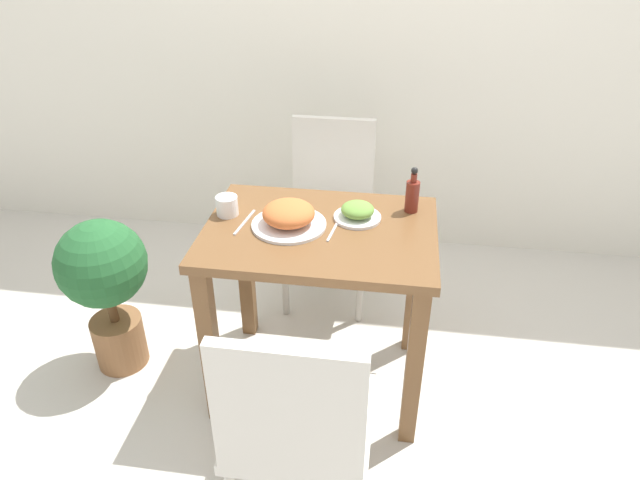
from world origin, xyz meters
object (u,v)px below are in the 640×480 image
Objects in this scene: chair_near at (297,425)px; chair_far at (330,202)px; sauce_bottle at (412,194)px; drink_cup at (227,206)px; food_plate at (289,216)px; potted_plant_left at (105,279)px; side_plate at (357,212)px.

chair_far is at bearing -86.42° from chair_near.
sauce_bottle is at bearing -108.46° from chair_near.
drink_cup is 0.45× the size of sauce_bottle.
food_plate is (-0.15, 0.69, 0.29)m from chair_near.
chair_near is 1.13m from potted_plant_left.
chair_near is 0.83m from side_plate.
chair_far is 0.69m from sauce_bottle.
potted_plant_left is (-1.01, -0.12, -0.33)m from side_plate.
food_plate is at bearing 1.82° from potted_plant_left.
chair_far is at bearing 127.43° from sauce_bottle.
food_plate reaches higher than side_plate.
sauce_bottle is at bearing 24.83° from side_plate.
sauce_bottle is 1.28m from potted_plant_left.
chair_far is 10.77× the size of drink_cup.
side_plate reaches higher than potted_plant_left.
food_plate is 0.84m from potted_plant_left.
drink_cup reaches higher than side_plate.
chair_near is 0.76m from food_plate.
chair_near reaches higher than food_plate.
sauce_bottle reaches higher than drink_cup.
drink_cup is (-0.40, 0.74, 0.28)m from chair_near.
drink_cup is at bearing 8.52° from potted_plant_left.
chair_far is at bearing 84.49° from food_plate.
sauce_bottle is (0.38, -0.49, 0.32)m from chair_far.
food_plate is at bearing -12.23° from drink_cup.
chair_far is 0.67m from side_plate.
sauce_bottle is (0.29, 0.87, 0.32)m from chair_near.
side_plate is (0.24, 0.09, -0.01)m from food_plate.
drink_cup is (-0.49, -0.04, 0.01)m from side_plate.
sauce_bottle is at bearing 10.66° from drink_cup.
drink_cup is at bearing -116.71° from chair_far.
potted_plant_left is at bearing -173.46° from side_plate.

